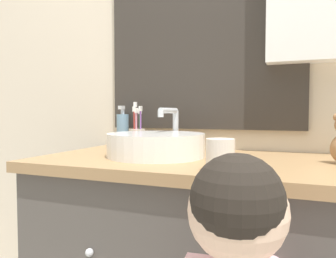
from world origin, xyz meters
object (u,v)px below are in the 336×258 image
sink_basin (157,144)px  toothbrush_holder (137,136)px  soap_dispenser (123,130)px  drinking_cup (220,155)px

sink_basin → toothbrush_holder: 0.29m
soap_dispenser → drinking_cup: bearing=-39.3°
sink_basin → toothbrush_holder: toothbrush_holder is taller
sink_basin → toothbrush_holder: size_ratio=1.96×
sink_basin → drinking_cup: bearing=-36.9°
sink_basin → soap_dispenser: size_ratio=2.12×
sink_basin → soap_dispenser: 0.37m
soap_dispenser → toothbrush_holder: bearing=-18.4°
toothbrush_holder → drinking_cup: 0.63m
sink_basin → toothbrush_holder: (-0.19, 0.22, 0.01)m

